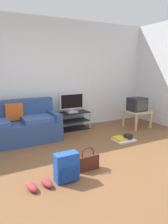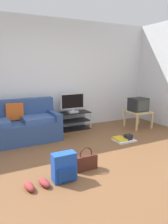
{
  "view_description": "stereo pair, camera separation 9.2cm",
  "coord_description": "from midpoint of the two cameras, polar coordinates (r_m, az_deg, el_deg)",
  "views": [
    {
      "loc": [
        -1.55,
        -2.6,
        1.57
      ],
      "look_at": [
        0.55,
        1.29,
        0.62
      ],
      "focal_mm": 34.2,
      "sensor_mm": 36.0,
      "label": 1
    },
    {
      "loc": [
        -1.47,
        -2.64,
        1.57
      ],
      "look_at": [
        0.55,
        1.29,
        0.62
      ],
      "focal_mm": 34.2,
      "sensor_mm": 36.0,
      "label": 2
    }
  ],
  "objects": [
    {
      "name": "ground_plane",
      "position": [
        3.41,
        2.53,
        -15.49
      ],
      "size": [
        9.0,
        9.8,
        0.02
      ],
      "primitive_type": "cube",
      "color": "brown"
    },
    {
      "name": "wall_back",
      "position": [
        5.29,
        -10.75,
        9.5
      ],
      "size": [
        9.0,
        0.1,
        2.7
      ],
      "primitive_type": "cube",
      "color": "silver",
      "rests_on": "ground_plane"
    },
    {
      "name": "couch",
      "position": [
        4.73,
        -17.25,
        -3.66
      ],
      "size": [
        1.79,
        0.81,
        0.87
      ],
      "color": "navy",
      "rests_on": "ground_plane"
    },
    {
      "name": "tv_stand",
      "position": [
        5.41,
        -2.68,
        -2.36
      ],
      "size": [
        0.9,
        0.39,
        0.44
      ],
      "color": "black",
      "rests_on": "ground_plane"
    },
    {
      "name": "flat_tv",
      "position": [
        5.3,
        -2.63,
        2.41
      ],
      "size": [
        0.63,
        0.22,
        0.48
      ],
      "color": "#B2B2B7",
      "rests_on": "tv_stand"
    },
    {
      "name": "side_table",
      "position": [
        5.71,
        14.74,
        -0.39
      ],
      "size": [
        0.55,
        0.55,
        0.44
      ],
      "color": "tan",
      "rests_on": "ground_plane"
    },
    {
      "name": "crt_tv",
      "position": [
        5.68,
        14.75,
        1.95
      ],
      "size": [
        0.42,
        0.37,
        0.34
      ],
      "color": "#232326",
      "rests_on": "side_table"
    },
    {
      "name": "backpack",
      "position": [
        3.07,
        -4.46,
        -14.48
      ],
      "size": [
        0.33,
        0.24,
        0.4
      ],
      "rotation": [
        0.0,
        0.0,
        0.17
      ],
      "color": "blue",
      "rests_on": "ground_plane"
    },
    {
      "name": "handbag",
      "position": [
        3.37,
        1.34,
        -13.16
      ],
      "size": [
        0.35,
        0.11,
        0.37
      ],
      "rotation": [
        0.0,
        0.0,
        -0.25
      ],
      "color": "#4C2319",
      "rests_on": "ground_plane"
    },
    {
      "name": "sneakers_pair",
      "position": [
        3.02,
        -11.63,
        -18.43
      ],
      "size": [
        0.35,
        0.27,
        0.09
      ],
      "color": "#993333",
      "rests_on": "ground_plane"
    },
    {
      "name": "floor_tray",
      "position": [
        4.71,
        11.15,
        -7.1
      ],
      "size": [
        0.44,
        0.35,
        0.14
      ],
      "color": "silver",
      "rests_on": "ground_plane"
    }
  ]
}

